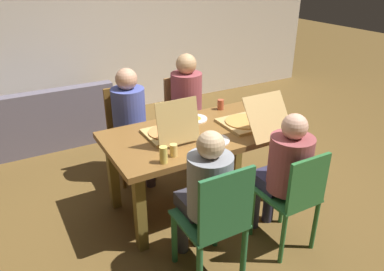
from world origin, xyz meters
The scene contains 19 objects.
ground_plane centered at (0.00, 0.00, 0.00)m, with size 20.00×20.00×0.00m, color brown.
back_wall centered at (0.00, 2.86, 1.45)m, with size 7.72×0.12×2.91m, color beige.
dining_table centered at (0.00, 0.00, 0.67)m, with size 1.68×0.91×0.78m.
chair_0 centered at (0.35, -0.93, 0.51)m, with size 0.40×0.44×0.91m.
person_0 centered at (0.35, -0.79, 0.70)m, with size 0.34×0.49×1.18m.
chair_1 centered at (-0.36, -0.89, 0.52)m, with size 0.45×0.45×0.98m.
person_1 centered at (-0.36, -0.75, 0.70)m, with size 0.32×0.49×1.18m.
chair_2 centered at (0.35, 0.92, 0.51)m, with size 0.40×0.39×0.98m.
person_2 centered at (0.35, 0.80, 0.76)m, with size 0.35×0.50×1.28m.
chair_3 centered at (-0.36, 0.89, 0.55)m, with size 0.40×0.44×0.98m.
person_3 centered at (-0.36, 0.74, 0.73)m, with size 0.34×0.51×1.23m.
pizza_box_0 centered at (-0.27, 0.03, 0.83)m, with size 0.38×0.45×0.40m.
pizza_box_1 centered at (0.47, -0.14, 0.83)m, with size 0.42×0.66×0.37m.
plate_0 centered at (0.12, 0.26, 0.78)m, with size 0.25×0.25×0.03m.
plate_1 centered at (0.04, -0.24, 0.78)m, with size 0.25×0.25×0.03m.
drinking_glass_0 centered at (-0.51, -0.36, 0.84)m, with size 0.06×0.06×0.14m, color #E2CD5D.
drinking_glass_1 centered at (-0.40, -0.31, 0.83)m, with size 0.06×0.06×0.10m, color #E8C063.
drinking_glass_2 centered at (0.49, 0.37, 0.83)m, with size 0.07×0.07×0.11m, color #B55033.
couch centered at (-1.24, 2.13, 0.28)m, with size 2.07×0.76×0.78m.
Camera 1 is at (-1.54, -2.65, 2.20)m, focal length 34.73 mm.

